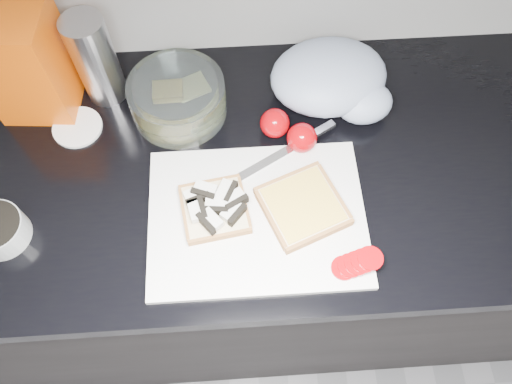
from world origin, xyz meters
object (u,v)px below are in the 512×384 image
(steel_canister, at_px, (96,60))
(bread_bag, at_px, (25,62))
(cutting_board, at_px, (257,217))
(glass_bowl, at_px, (178,98))

(steel_canister, bearing_deg, bread_bag, -174.57)
(cutting_board, relative_size, glass_bowl, 2.06)
(glass_bowl, relative_size, bread_bag, 0.84)
(glass_bowl, relative_size, steel_canister, 0.98)
(glass_bowl, bearing_deg, steel_canister, 159.07)
(cutting_board, distance_m, glass_bowl, 0.30)
(bread_bag, height_order, steel_canister, bread_bag)
(cutting_board, bearing_deg, steel_canister, 133.18)
(cutting_board, distance_m, bread_bag, 0.54)
(cutting_board, height_order, glass_bowl, glass_bowl)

